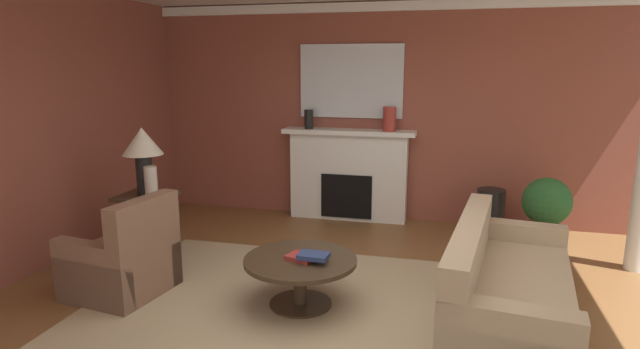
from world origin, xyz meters
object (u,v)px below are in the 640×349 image
Objects in this scene: coffee_table at (300,270)px; vase_tall_corner at (490,213)px; sofa at (505,292)px; vase_mantel_right at (389,119)px; mantel_mirror at (351,81)px; vase_on_side_table at (151,182)px; vase_mantel_left at (309,119)px; armchair_near_window at (123,263)px; fireplace at (348,177)px; table_lamp at (143,148)px; side_table at (148,220)px; potted_plant at (546,206)px.

coffee_table is 1.67× the size of vase_tall_corner.
vase_mantel_right is at bearing 115.89° from sofa.
mantel_mirror is at bearing 123.11° from sofa.
coffee_table is at bearing -20.69° from vase_on_side_table.
vase_mantel_right is at bearing 0.00° from vase_mantel_left.
vase_tall_corner is (3.44, 2.60, -0.01)m from armchair_near_window.
vase_mantel_right is 1.22× the size of vase_mantel_left.
armchair_near_window is (-1.57, -2.90, -0.29)m from fireplace.
sofa is 3.95m from table_lamp.
vase_mantel_right is (0.55, -0.17, -0.48)m from mantel_mirror.
side_table is 0.84× the size of potted_plant.
side_table is at bearing -157.01° from vase_tall_corner.
vase_mantel_left is (-2.42, 0.25, 1.09)m from vase_tall_corner.
table_lamp is (-2.03, 0.83, 0.89)m from coffee_table.
table_lamp is 3.10m from vase_mantel_right.
vase_mantel_left is at bearing -174.84° from fireplace.
vase_mantel_right is at bearing 36.91° from table_lamp.
vase_mantel_left is (-0.55, -0.05, 0.79)m from fireplace.
vase_tall_corner is (1.87, -0.42, -1.60)m from mantel_mirror.
vase_mantel_left reaches higher than vase_on_side_table.
sofa is at bearing -47.93° from vase_mantel_left.
vase_mantel_right is (-1.28, 2.64, 1.12)m from sofa.
vase_mantel_left reaches higher than side_table.
table_lamp is 2.86× the size of vase_mantel_left.
mantel_mirror reaches higher than table_lamp.
mantel_mirror is at bearing 46.50° from table_lamp.
vase_mantel_left is (1.38, 1.86, 0.16)m from table_lamp.
vase_mantel_left is (1.02, 2.85, 1.08)m from armchair_near_window.
sofa is 3.67× the size of vase_tall_corner.
potted_plant reaches higher than vase_tall_corner.
sofa is 2.94× the size of table_lamp.
coffee_table is at bearing -99.36° from vase_mantel_right.
mantel_mirror is 0.64× the size of sofa.
sofa is at bearing -64.11° from vase_mantel_right.
armchair_near_window reaches higher than side_table.
fireplace is 2.72m from side_table.
mantel_mirror reaches higher than sofa.
table_lamp is at bearing -133.50° from mantel_mirror.
side_table is 3.26m from vase_mantel_right.
table_lamp reaches higher than vase_tall_corner.
vase_mantel_right is (0.44, 2.69, 1.08)m from coffee_table.
armchair_near_window is 0.95× the size of coffee_table.
vase_mantel_right reaches higher than table_lamp.
side_table is at bearing 141.34° from vase_on_side_table.
side_table is 0.51m from vase_on_side_table.
vase_on_side_table is (-3.65, -1.73, 0.57)m from vase_tall_corner.
vase_on_side_table is (-1.23, -1.98, -0.51)m from vase_mantel_left.
vase_tall_corner is at bearing 54.15° from coffee_table.
vase_mantel_right is 1.10m from vase_mantel_left.
table_lamp reaches higher than side_table.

